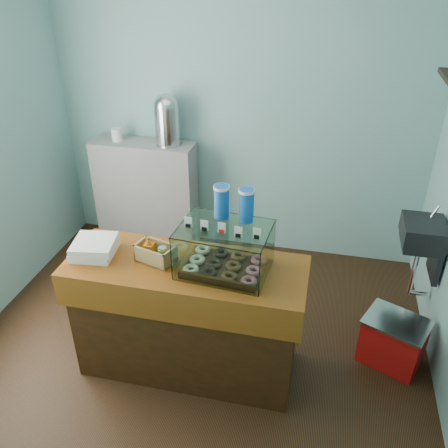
% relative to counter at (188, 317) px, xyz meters
% --- Properties ---
extents(ground, '(3.50, 3.50, 0.00)m').
position_rel_counter_xyz_m(ground, '(0.00, 0.25, -0.46)').
color(ground, black).
rests_on(ground, ground).
extents(room_shell, '(3.54, 3.04, 2.82)m').
position_rel_counter_xyz_m(room_shell, '(0.03, 0.26, 1.25)').
color(room_shell, '#77AEAE').
rests_on(room_shell, ground).
extents(counter, '(1.60, 0.60, 0.90)m').
position_rel_counter_xyz_m(counter, '(0.00, 0.00, 0.00)').
color(counter, '#411E0C').
rests_on(counter, ground).
extents(back_shelf, '(1.00, 0.32, 1.10)m').
position_rel_counter_xyz_m(back_shelf, '(-0.90, 1.57, 0.09)').
color(back_shelf, gray).
rests_on(back_shelf, ground).
extents(display_case, '(0.60, 0.46, 0.53)m').
position_rel_counter_xyz_m(display_case, '(0.27, 0.04, 0.62)').
color(display_case, '#33190F').
rests_on(display_case, counter).
extents(condiment_crate, '(0.28, 0.21, 0.17)m').
position_rel_counter_xyz_m(condiment_crate, '(-0.21, 0.01, 0.50)').
color(condiment_crate, tan).
rests_on(condiment_crate, counter).
extents(pastry_boxes, '(0.32, 0.32, 0.11)m').
position_rel_counter_xyz_m(pastry_boxes, '(-0.63, -0.01, 0.50)').
color(pastry_boxes, white).
rests_on(pastry_boxes, counter).
extents(coffee_urn, '(0.26, 0.26, 0.48)m').
position_rel_counter_xyz_m(coffee_urn, '(-0.64, 1.58, 0.89)').
color(coffee_urn, silver).
rests_on(coffee_urn, back_shelf).
extents(red_cooler, '(0.54, 0.48, 0.38)m').
position_rel_counter_xyz_m(red_cooler, '(1.46, 0.37, -0.26)').
color(red_cooler, red).
rests_on(red_cooler, ground).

